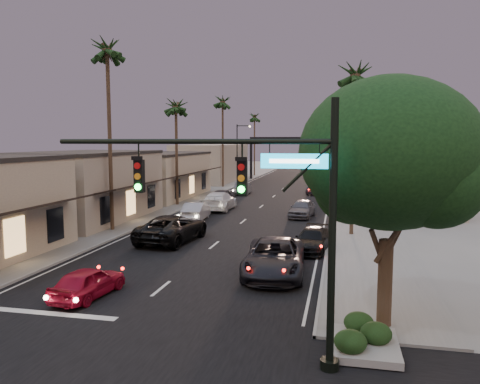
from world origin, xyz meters
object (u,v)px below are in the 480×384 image
at_px(oncoming_pickup, 173,228).
at_px(arch, 294,147).
at_px(palm_far, 255,115).
at_px(streetlight_right, 333,152).
at_px(corner_tree, 392,160).
at_px(palm_lb, 107,45).
at_px(traffic_signal, 265,195).
at_px(palm_rc, 348,115).
at_px(streetlight_left, 239,150).
at_px(curbside_near, 274,258).
at_px(palm_lc, 176,102).
at_px(palm_rb, 350,87).
at_px(oncoming_silver, 196,211).
at_px(palm_ld, 223,99).
at_px(palm_ra, 356,69).
at_px(oncoming_red, 88,282).
at_px(curbside_black, 312,240).

bearing_deg(oncoming_pickup, arch, -87.60).
bearing_deg(palm_far, streetlight_right, -65.24).
distance_m(corner_tree, arch, 63.26).
relative_size(palm_lb, palm_far, 1.15).
height_order(traffic_signal, palm_rc, palm_rc).
height_order(streetlight_left, curbside_near, streetlight_left).
distance_m(palm_lc, curbside_near, 28.00).
distance_m(streetlight_right, palm_rb, 7.35).
xyz_separation_m(palm_lc, palm_rc, (17.20, 28.00, 0.00)).
height_order(traffic_signal, oncoming_silver, traffic_signal).
xyz_separation_m(palm_ld, palm_rc, (17.20, 9.00, -1.95)).
relative_size(corner_tree, palm_far, 0.67).
bearing_deg(palm_lc, corner_tree, -57.66).
distance_m(traffic_signal, arch, 66.24).
bearing_deg(curbside_near, streetlight_right, 81.75).
bearing_deg(traffic_signal, palm_ra, 81.72).
bearing_deg(oncoming_silver, palm_far, -90.17).
bearing_deg(arch, palm_far, 136.05).
relative_size(palm_ld, oncoming_pickup, 2.22).
distance_m(palm_lb, oncoming_red, 19.68).
bearing_deg(curbside_near, streetlight_left, 100.34).
relative_size(palm_ra, oncoming_red, 3.41).
relative_size(palm_lc, palm_ld, 0.86).
bearing_deg(palm_rb, traffic_signal, -94.16).
height_order(traffic_signal, oncoming_red, traffic_signal).
xyz_separation_m(palm_rc, oncoming_red, (-11.17, -55.75, -9.81)).
xyz_separation_m(palm_rc, curbside_black, (-2.40, -45.22, -9.80)).
xyz_separation_m(arch, curbside_near, (4.66, -56.71, -4.67)).
xyz_separation_m(palm_ld, palm_far, (0.30, 23.00, -0.97)).
distance_m(palm_ld, oncoming_pickup, 37.75).
height_order(traffic_signal, oncoming_pickup, traffic_signal).
bearing_deg(palm_rc, oncoming_pickup, -104.57).
distance_m(palm_lb, palm_ld, 33.01).
bearing_deg(palm_rb, corner_tree, -88.63).
bearing_deg(oncoming_red, streetlight_right, -98.55).
bearing_deg(oncoming_pickup, corner_tree, 141.69).
xyz_separation_m(corner_tree, palm_rb, (-0.88, 36.55, 6.44)).
bearing_deg(palm_rc, palm_lb, -112.27).
xyz_separation_m(streetlight_right, palm_ra, (1.68, -21.00, 6.11)).
height_order(palm_lc, oncoming_red, palm_lc).
bearing_deg(palm_far, curbside_near, -78.67).
distance_m(streetlight_left, palm_rb, 22.07).
xyz_separation_m(palm_rc, oncoming_silver, (-12.58, -36.19, -9.70)).
height_order(traffic_signal, palm_ld, palm_ld).
bearing_deg(curbside_near, arch, 90.52).
bearing_deg(oncoming_silver, oncoming_pickup, 91.86).
relative_size(corner_tree, streetlight_right, 0.98).
xyz_separation_m(palm_rc, palm_far, (-16.90, 14.00, 0.97)).
xyz_separation_m(palm_lc, oncoming_silver, (4.62, -8.19, -9.70)).
height_order(streetlight_left, curbside_black, streetlight_left).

